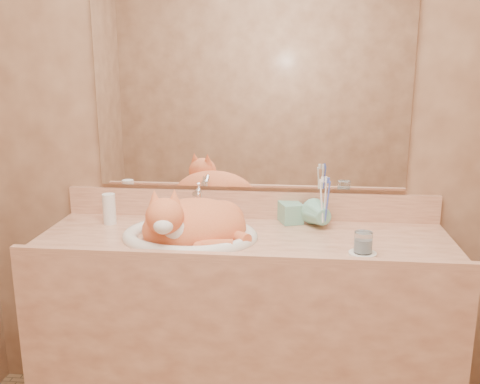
# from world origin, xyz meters

# --- Properties ---
(wall_back) EXTENTS (2.40, 0.02, 2.50)m
(wall_back) POSITION_xyz_m (0.00, 1.00, 1.25)
(wall_back) COLOR brown
(wall_back) RESTS_ON ground
(vanity_counter) EXTENTS (1.60, 0.55, 0.85)m
(vanity_counter) POSITION_xyz_m (0.00, 0.72, 0.42)
(vanity_counter) COLOR #A36349
(vanity_counter) RESTS_ON floor
(mirror) EXTENTS (1.30, 0.02, 0.80)m
(mirror) POSITION_xyz_m (0.00, 0.99, 1.39)
(mirror) COLOR white
(mirror) RESTS_ON wall_back
(sink_basin) EXTENTS (0.52, 0.44, 0.16)m
(sink_basin) POSITION_xyz_m (-0.21, 0.70, 0.93)
(sink_basin) COLOR white
(sink_basin) RESTS_ON vanity_counter
(faucet) EXTENTS (0.07, 0.12, 0.16)m
(faucet) POSITION_xyz_m (-0.21, 0.90, 0.93)
(faucet) COLOR white
(faucet) RESTS_ON vanity_counter
(cat) EXTENTS (0.48, 0.43, 0.22)m
(cat) POSITION_xyz_m (-0.20, 0.69, 0.92)
(cat) COLOR #D85B31
(cat) RESTS_ON sink_basin
(soap_dispenser) EXTENTS (0.11, 0.11, 0.19)m
(soap_dispenser) POSITION_xyz_m (0.20, 0.89, 0.94)
(soap_dispenser) COLOR #73B8A0
(soap_dispenser) RESTS_ON vanity_counter
(toothbrush_cup) EXTENTS (0.15, 0.15, 0.10)m
(toothbrush_cup) POSITION_xyz_m (0.31, 0.84, 0.90)
(toothbrush_cup) COLOR #73B8A0
(toothbrush_cup) RESTS_ON vanity_counter
(toothbrushes) EXTENTS (0.04, 0.04, 0.23)m
(toothbrushes) POSITION_xyz_m (0.31, 0.84, 0.98)
(toothbrushes) COLOR white
(toothbrushes) RESTS_ON toothbrush_cup
(saucer) EXTENTS (0.10, 0.10, 0.01)m
(saucer) POSITION_xyz_m (0.44, 0.58, 0.85)
(saucer) COLOR white
(saucer) RESTS_ON vanity_counter
(water_glass) EXTENTS (0.06, 0.06, 0.08)m
(water_glass) POSITION_xyz_m (0.44, 0.58, 0.90)
(water_glass) COLOR silver
(water_glass) RESTS_ON saucer
(lotion_bottle) EXTENTS (0.05, 0.05, 0.13)m
(lotion_bottle) POSITION_xyz_m (-0.58, 0.85, 0.91)
(lotion_bottle) COLOR white
(lotion_bottle) RESTS_ON vanity_counter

